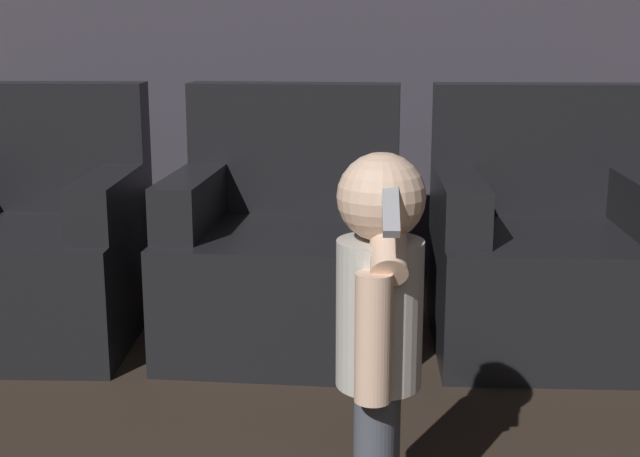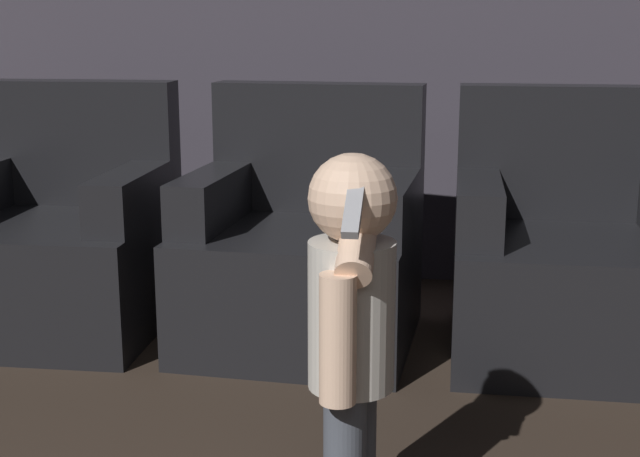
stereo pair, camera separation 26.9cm
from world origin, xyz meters
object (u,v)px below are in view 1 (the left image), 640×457
at_px(armchair_right, 547,257).
at_px(person_toddler, 380,315).
at_px(armchair_left, 28,252).
at_px(armchair_middle, 285,254).

xyz_separation_m(armchair_right, person_toddler, (-0.67, -1.32, 0.21)).
height_order(armchair_right, person_toddler, armchair_right).
distance_m(armchair_left, person_toddler, 1.89).
xyz_separation_m(armchair_left, armchair_middle, (1.01, -0.00, 0.00)).
bearing_deg(armchair_right, person_toddler, -116.43).
distance_m(armchair_middle, armchair_right, 1.00).
xyz_separation_m(armchair_left, person_toddler, (1.33, -1.32, 0.21)).
bearing_deg(person_toddler, armchair_right, 160.38).
relative_size(armchair_middle, armchair_right, 1.00).
distance_m(armchair_right, person_toddler, 1.50).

